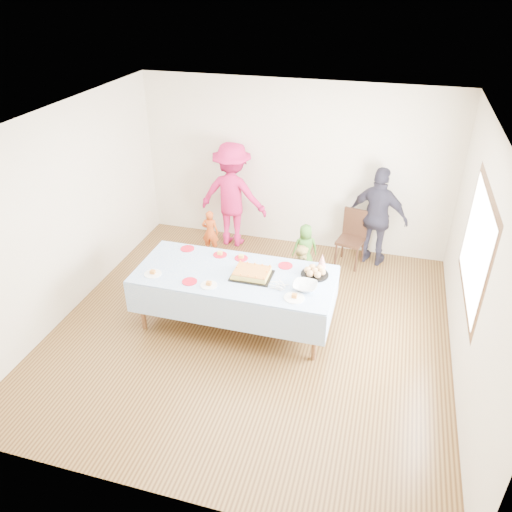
{
  "coord_description": "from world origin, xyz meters",
  "views": [
    {
      "loc": [
        1.46,
        -4.95,
        4.12
      ],
      "look_at": [
        -0.02,
        0.3,
        0.94
      ],
      "focal_mm": 35.0,
      "sensor_mm": 36.0,
      "label": 1
    }
  ],
  "objects_px": {
    "party_table": "(235,277)",
    "dining_chair": "(353,234)",
    "adult_left": "(233,195)",
    "birthday_cake": "(252,273)"
  },
  "relations": [
    {
      "from": "dining_chair",
      "to": "adult_left",
      "type": "height_order",
      "value": "adult_left"
    },
    {
      "from": "party_table",
      "to": "birthday_cake",
      "type": "xyz_separation_m",
      "value": [
        0.23,
        -0.0,
        0.1
      ]
    },
    {
      "from": "party_table",
      "to": "adult_left",
      "type": "relative_size",
      "value": 1.43
    },
    {
      "from": "birthday_cake",
      "to": "party_table",
      "type": "bearing_deg",
      "value": 179.05
    },
    {
      "from": "dining_chair",
      "to": "adult_left",
      "type": "relative_size",
      "value": 0.51
    },
    {
      "from": "party_table",
      "to": "dining_chair",
      "type": "relative_size",
      "value": 2.81
    },
    {
      "from": "party_table",
      "to": "dining_chair",
      "type": "bearing_deg",
      "value": 57.57
    },
    {
      "from": "dining_chair",
      "to": "adult_left",
      "type": "distance_m",
      "value": 2.04
    },
    {
      "from": "birthday_cake",
      "to": "adult_left",
      "type": "bearing_deg",
      "value": 113.85
    },
    {
      "from": "party_table",
      "to": "adult_left",
      "type": "xyz_separation_m",
      "value": [
        -0.72,
        2.13,
        0.15
      ]
    }
  ]
}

